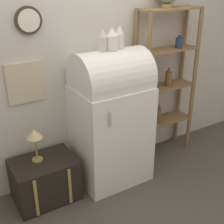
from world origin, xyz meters
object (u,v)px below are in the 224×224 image
object	(u,v)px
suitcase_trunk	(45,180)
desk_lamp	(35,136)
vase_center	(112,40)
vase_right	(120,38)
vase_left	(103,41)
refrigerator	(111,117)

from	to	relation	value
suitcase_trunk	desk_lamp	size ratio (longest dim) A/B	1.81
vase_center	desk_lamp	size ratio (longest dim) A/B	0.61
suitcase_trunk	vase_right	world-z (taller)	vase_right
vase_left	vase_right	xyz separation A→B (m)	(0.19, 0.01, 0.01)
suitcase_trunk	vase_left	bearing A→B (deg)	-2.47
vase_center	desk_lamp	world-z (taller)	vase_center
desk_lamp	refrigerator	bearing A→B (deg)	-5.36
suitcase_trunk	vase_center	xyz separation A→B (m)	(0.79, -0.04, 1.36)
vase_left	desk_lamp	bearing A→B (deg)	174.21
refrigerator	vase_left	xyz separation A→B (m)	(-0.09, 0.00, 0.82)
vase_center	vase_left	bearing A→B (deg)	175.49
suitcase_trunk	desk_lamp	bearing A→B (deg)	132.42
suitcase_trunk	vase_right	size ratio (longest dim) A/B	2.81
vase_center	desk_lamp	bearing A→B (deg)	174.36
suitcase_trunk	vase_center	distance (m)	1.57
vase_center	vase_right	distance (m)	0.10
vase_center	suitcase_trunk	bearing A→B (deg)	177.27
vase_center	vase_right	size ratio (longest dim) A/B	0.95
refrigerator	suitcase_trunk	size ratio (longest dim) A/B	2.35
vase_left	vase_right	distance (m)	0.19
vase_left	vase_right	bearing A→B (deg)	2.14
suitcase_trunk	vase_left	xyz separation A→B (m)	(0.69, -0.03, 1.36)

